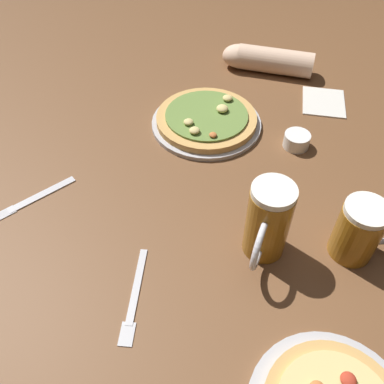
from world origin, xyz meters
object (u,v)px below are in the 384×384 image
(beer_mug_amber, at_px, (267,222))
(ramekin_sauce, at_px, (297,140))
(knife_right, at_px, (32,199))
(pizza_plate_far, at_px, (207,120))
(napkin_folded, at_px, (324,101))
(diner_arm, at_px, (264,60))
(fork_left, at_px, (134,296))
(beer_mug_dark, at_px, (360,231))

(beer_mug_amber, height_order, ramekin_sauce, beer_mug_amber)
(ramekin_sauce, relative_size, knife_right, 0.39)
(pizza_plate_far, xyz_separation_m, napkin_folded, (0.32, 0.16, -0.01))
(diner_arm, bearing_deg, fork_left, -102.42)
(beer_mug_dark, height_order, ramekin_sauce, beer_mug_dark)
(ramekin_sauce, relative_size, fork_left, 0.33)
(napkin_folded, relative_size, fork_left, 0.68)
(ramekin_sauce, relative_size, diner_arm, 0.23)
(pizza_plate_far, distance_m, fork_left, 0.53)
(pizza_plate_far, height_order, knife_right, pizza_plate_far)
(napkin_folded, bearing_deg, beer_mug_dark, -85.92)
(ramekin_sauce, height_order, fork_left, ramekin_sauce)
(pizza_plate_far, xyz_separation_m, knife_right, (-0.34, -0.34, -0.01))
(beer_mug_dark, distance_m, knife_right, 0.70)
(ramekin_sauce, bearing_deg, knife_right, -153.23)
(beer_mug_amber, xyz_separation_m, napkin_folded, (0.14, 0.54, -0.08))
(pizza_plate_far, xyz_separation_m, ramekin_sauce, (0.24, -0.04, 0.00))
(beer_mug_amber, bearing_deg, fork_left, -146.02)
(fork_left, bearing_deg, beer_mug_dark, 24.04)
(pizza_plate_far, distance_m, beer_mug_amber, 0.42)
(knife_right, relative_size, diner_arm, 0.61)
(pizza_plate_far, height_order, beer_mug_dark, beer_mug_dark)
(fork_left, bearing_deg, knife_right, 146.56)
(napkin_folded, bearing_deg, diner_arm, 142.18)
(beer_mug_dark, distance_m, beer_mug_amber, 0.18)
(diner_arm, bearing_deg, beer_mug_amber, -86.50)
(ramekin_sauce, relative_size, napkin_folded, 0.48)
(napkin_folded, height_order, knife_right, napkin_folded)
(pizza_plate_far, height_order, fork_left, pizza_plate_far)
(beer_mug_amber, height_order, diner_arm, beer_mug_amber)
(ramekin_sauce, distance_m, fork_left, 0.57)
(napkin_folded, xyz_separation_m, knife_right, (-0.66, -0.50, -0.00))
(pizza_plate_far, height_order, ramekin_sauce, pizza_plate_far)
(knife_right, bearing_deg, diner_arm, 53.41)
(napkin_folded, bearing_deg, knife_right, -142.84)
(beer_mug_dark, height_order, knife_right, beer_mug_dark)
(ramekin_sauce, bearing_deg, diner_arm, 106.84)
(napkin_folded, bearing_deg, pizza_plate_far, -152.80)
(fork_left, bearing_deg, pizza_plate_far, 84.43)
(ramekin_sauce, height_order, knife_right, ramekin_sauce)
(diner_arm, bearing_deg, knife_right, -126.59)
(beer_mug_amber, bearing_deg, napkin_folded, 75.36)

